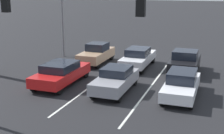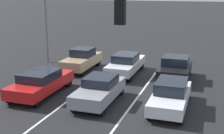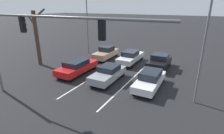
% 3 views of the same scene
% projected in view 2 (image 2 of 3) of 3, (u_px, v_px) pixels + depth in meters
% --- Properties ---
extents(ground_plane, '(240.00, 240.00, 0.00)m').
position_uv_depth(ground_plane, '(132.00, 71.00, 23.22)').
color(ground_plane, black).
extents(lane_stripe_left_divider, '(0.12, 17.56, 0.01)m').
position_uv_depth(lane_stripe_left_divider, '(147.00, 84.00, 20.12)').
color(lane_stripe_left_divider, silver).
rests_on(lane_stripe_left_divider, ground_plane).
extents(lane_stripe_center_divider, '(0.12, 17.56, 0.01)m').
position_uv_depth(lane_stripe_center_divider, '(97.00, 79.00, 21.20)').
color(lane_stripe_center_divider, silver).
rests_on(lane_stripe_center_divider, ground_plane).
extents(car_gray_midlane_front, '(1.75, 4.27, 1.43)m').
position_uv_depth(car_gray_midlane_front, '(99.00, 90.00, 16.80)').
color(car_gray_midlane_front, gray).
rests_on(car_gray_midlane_front, ground_plane).
extents(car_red_rightlane_front, '(1.94, 4.78, 1.42)m').
position_uv_depth(car_red_rightlane_front, '(41.00, 82.00, 18.06)').
color(car_red_rightlane_front, red).
rests_on(car_red_rightlane_front, ground_plane).
extents(car_white_leftlane_front, '(1.71, 4.56, 1.45)m').
position_uv_depth(car_white_leftlane_front, '(171.00, 95.00, 16.00)').
color(car_white_leftlane_front, silver).
rests_on(car_white_leftlane_front, ground_plane).
extents(car_tan_rightlane_second, '(1.70, 4.26, 1.62)m').
position_uv_depth(car_tan_rightlane_second, '(82.00, 59.00, 23.51)').
color(car_tan_rightlane_second, tan).
rests_on(car_tan_rightlane_second, ground_plane).
extents(car_black_leftlane_second, '(1.92, 4.10, 1.59)m').
position_uv_depth(car_black_leftlane_second, '(175.00, 68.00, 21.01)').
color(car_black_leftlane_second, black).
rests_on(car_black_leftlane_second, ground_plane).
extents(car_silver_midlane_second, '(1.77, 4.79, 1.50)m').
position_uv_depth(car_silver_midlane_second, '(126.00, 64.00, 22.31)').
color(car_silver_midlane_second, silver).
rests_on(car_silver_midlane_second, ground_plane).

